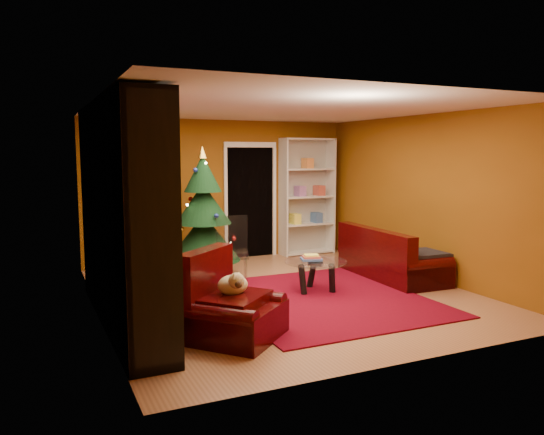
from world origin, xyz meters
name	(u,v)px	position (x,y,z in m)	size (l,w,h in m)	color
floor	(284,295)	(0.00, 0.00, -0.03)	(5.00, 5.50, 0.05)	#95603F
ceiling	(284,106)	(0.00, 0.00, 2.62)	(5.00, 5.50, 0.05)	silver
wall_back	(220,190)	(0.00, 2.77, 1.30)	(5.00, 0.05, 2.60)	brown
wall_left	(94,211)	(-2.52, 0.00, 1.30)	(0.05, 5.50, 2.60)	brown
wall_right	(427,197)	(2.52, 0.00, 1.30)	(0.05, 5.50, 2.60)	brown
doorway	(250,203)	(0.60, 2.73, 1.05)	(1.06, 0.60, 2.16)	black
rug	(321,299)	(0.35, -0.47, 0.01)	(2.65, 3.10, 0.02)	#620314
media_unit	(121,214)	(-2.27, -0.39, 1.29)	(0.51, 3.35, 2.57)	black
christmas_tree	(203,213)	(-0.70, 1.53, 1.03)	(1.19, 1.19, 2.11)	black
gift_box_teal	(156,270)	(-1.45, 1.69, 0.14)	(0.28, 0.28, 0.28)	#205F77
gift_box_green	(197,270)	(-0.84, 1.46, 0.13)	(0.26, 0.26, 0.26)	#296626
gift_box_red	(181,262)	(-0.90, 2.30, 0.11)	(0.21, 0.21, 0.21)	#9F3324
white_bookshelf	(307,197)	(1.75, 2.57, 1.14)	(1.08, 0.39, 2.34)	white
armchair	(235,304)	(-1.27, -1.44, 0.39)	(0.99, 0.99, 0.77)	black
dog	(233,285)	(-1.27, -1.37, 0.57)	(0.40, 0.30, 0.25)	beige
sofa	(392,252)	(2.02, 0.18, 0.42)	(1.93, 0.87, 0.83)	black
coffee_table	(316,276)	(0.46, -0.11, 0.23)	(0.89, 0.89, 0.56)	gray
acrylic_chair	(232,255)	(-0.52, 0.70, 0.47)	(0.48, 0.53, 0.95)	#66605B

